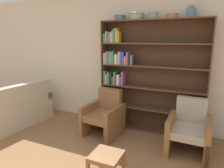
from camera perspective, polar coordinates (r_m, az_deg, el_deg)
The scene contains 11 objects.
wall_back at distance 4.19m, azimuth 5.61°, elevation 6.71°, with size 12.00×0.06×2.75m.
bookshelf at distance 3.99m, azimuth 8.45°, elevation 2.10°, with size 2.03×0.30×2.16m.
bowl_stoneware at distance 4.07m, azimuth 2.32°, elevation 18.45°, with size 0.23×0.23×0.10m.
bowl_sage at distance 3.97m, azimuth 6.92°, elevation 18.75°, with size 0.29×0.29×0.12m.
bowl_slate at distance 3.88m, azimuth 11.68°, elevation 18.65°, with size 0.18×0.18×0.11m.
bowl_terracotta at distance 3.82m, azimuth 16.89°, elevation 18.23°, with size 0.21×0.21×0.08m.
vase_tall at distance 3.79m, azimuth 21.73°, elevation 18.48°, with size 0.16×0.16×0.19m.
couch at distance 4.76m, azimuth -27.34°, elevation -7.09°, with size 1.07×1.75×0.91m.
armchair_leather at distance 3.89m, azimuth -2.26°, elevation -8.88°, with size 0.71×0.75×0.86m.
armchair_cushioned at distance 3.54m, azimuth 21.10°, elevation -12.05°, with size 0.65×0.69×0.86m.
footstool at distance 2.81m, azimuth -1.63°, elevation -20.33°, with size 0.40×0.40×0.33m.
Camera 1 is at (1.33, -1.10, 1.80)m, focal length 32.00 mm.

